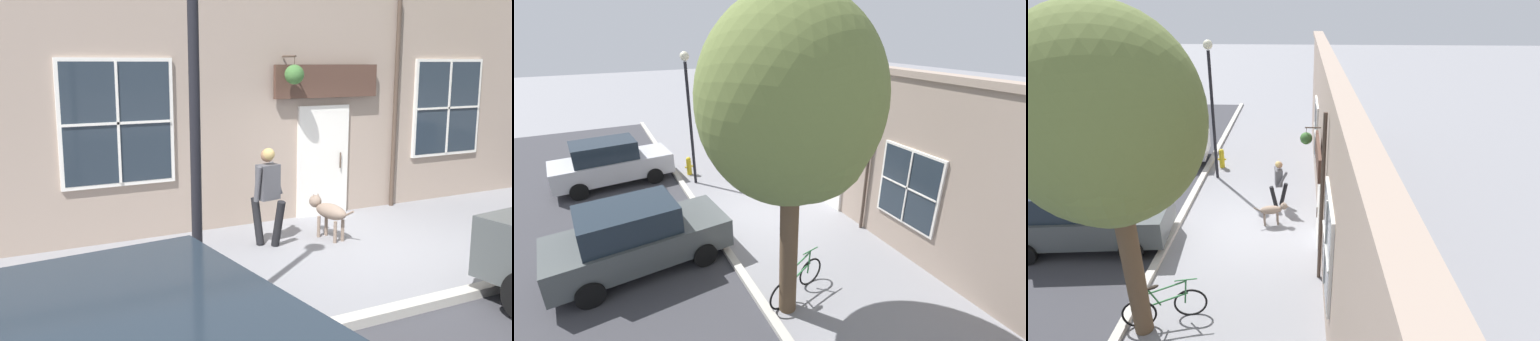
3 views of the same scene
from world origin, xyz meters
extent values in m
plane|color=gray|center=(0.00, 0.00, 0.00)|extent=(90.00, 90.00, 0.00)
cube|color=#B2ADA3|center=(2.00, 0.00, 0.06)|extent=(0.20, 28.00, 0.12)
cube|color=#38383D|center=(7.00, 0.00, 0.00)|extent=(10.00, 28.00, 0.01)
cube|color=gray|center=(-2.35, 0.00, 2.30)|extent=(0.30, 18.00, 4.60)
cube|color=gray|center=(-2.35, 0.00, 4.68)|extent=(0.42, 18.00, 0.16)
cube|color=white|center=(-2.18, 0.45, 1.05)|extent=(0.10, 1.10, 2.10)
cube|color=#232D38|center=(-2.15, 0.45, 1.00)|extent=(0.03, 0.90, 1.90)
cylinder|color=#47382D|center=(-2.09, 0.80, 1.05)|extent=(0.03, 0.03, 0.30)
cube|color=#4C3328|center=(-2.08, 0.45, 2.55)|extent=(0.08, 2.20, 0.60)
cylinder|color=#47382D|center=(-2.12, 2.11, 2.07)|extent=(0.09, 0.09, 4.14)
cylinder|color=#47382D|center=(-1.96, -0.43, 2.99)|extent=(0.44, 0.04, 0.04)
cylinder|color=#47382D|center=(-1.78, -0.43, 2.81)|extent=(0.01, 0.01, 0.34)
cone|color=#2D2823|center=(-1.78, -0.43, 2.59)|extent=(0.32, 0.32, 0.18)
sphere|color=#3D6B33|center=(-1.78, -0.43, 2.68)|extent=(0.34, 0.34, 0.34)
cube|color=white|center=(-2.18, -3.41, 1.95)|extent=(0.08, 1.82, 2.02)
cube|color=#232D38|center=(-2.15, -3.41, 1.95)|extent=(0.03, 1.70, 1.90)
cube|color=white|center=(-2.13, -3.41, 1.95)|extent=(0.04, 0.04, 1.90)
cube|color=white|center=(-2.13, -3.41, 1.95)|extent=(0.04, 1.70, 0.04)
cube|color=white|center=(-2.18, 3.55, 1.95)|extent=(0.08, 1.82, 2.02)
cube|color=#232D38|center=(-2.15, 3.55, 1.95)|extent=(0.03, 1.70, 1.90)
cube|color=white|center=(-2.13, 3.55, 1.95)|extent=(0.04, 0.04, 1.90)
cube|color=white|center=(-2.13, 3.55, 1.95)|extent=(0.04, 1.70, 0.04)
cylinder|color=black|center=(-1.11, -1.48, 0.38)|extent=(0.30, 0.18, 0.77)
cylinder|color=black|center=(-0.81, -1.26, 0.38)|extent=(0.30, 0.18, 0.77)
cube|color=#4C4C51|center=(-0.96, -1.37, 1.04)|extent=(0.27, 0.37, 0.56)
sphere|color=#936B4C|center=(-0.98, -1.37, 1.46)|extent=(0.21, 0.21, 0.21)
sphere|color=tan|center=(-0.95, -1.37, 1.48)|extent=(0.20, 0.20, 0.20)
cylinder|color=#4C4C51|center=(-0.88, -1.59, 1.04)|extent=(0.17, 0.11, 0.57)
cylinder|color=#4C4C51|center=(-1.09, -1.16, 1.06)|extent=(0.34, 0.14, 0.52)
ellipsoid|color=#7F6B5B|center=(-0.78, -0.28, 0.47)|extent=(0.69, 0.39, 0.25)
cylinder|color=#7F6B5B|center=(-0.96, -0.40, 0.18)|extent=(0.06, 0.06, 0.36)
cylinder|color=#7F6B5B|center=(-0.99, -0.23, 0.18)|extent=(0.06, 0.06, 0.36)
cylinder|color=#7F6B5B|center=(-0.58, -0.34, 0.18)|extent=(0.06, 0.06, 0.36)
cylinder|color=#7F6B5B|center=(-0.60, -0.17, 0.18)|extent=(0.06, 0.06, 0.36)
sphere|color=#7F6B5B|center=(-1.16, -0.35, 0.57)|extent=(0.21, 0.21, 0.21)
cone|color=#7F6B5B|center=(-1.27, -0.37, 0.55)|extent=(0.11, 0.11, 0.09)
cone|color=#7F6B5B|center=(-1.14, -0.40, 0.67)|extent=(0.06, 0.06, 0.07)
cone|color=#7F6B5B|center=(-1.16, -0.30, 0.67)|extent=(0.06, 0.06, 0.07)
cylinder|color=#7F6B5B|center=(-0.38, -0.22, 0.52)|extent=(0.21, 0.07, 0.14)
cylinder|color=brown|center=(1.54, 3.93, 1.68)|extent=(0.37, 0.37, 3.35)
ellipsoid|color=olive|center=(1.54, 3.93, 4.51)|extent=(3.31, 2.98, 3.64)
sphere|color=olive|center=(1.42, 4.17, 3.93)|extent=(2.27, 2.27, 2.27)
torus|color=black|center=(0.66, 3.49, 0.33)|extent=(0.70, 0.19, 0.70)
torus|color=black|center=(1.63, 3.86, 0.33)|extent=(0.70, 0.19, 0.70)
cylinder|color=#33723F|center=(1.14, 3.67, 0.53)|extent=(0.93, 0.39, 0.20)
cylinder|color=#33723F|center=(1.31, 3.74, 0.67)|extent=(0.23, 0.12, 0.47)
cylinder|color=#33723F|center=(1.10, 3.65, 0.85)|extent=(0.79, 0.33, 0.17)
cylinder|color=#33723F|center=(0.73, 3.51, 0.65)|extent=(0.11, 0.07, 0.58)
cylinder|color=#33723F|center=(0.70, 3.50, 0.95)|extent=(0.46, 0.12, 0.03)
ellipsoid|color=black|center=(1.31, 3.74, 0.93)|extent=(0.27, 0.18, 0.10)
cube|color=#B7B7BC|center=(4.29, -4.92, 0.69)|extent=(4.44, 2.14, 0.76)
cube|color=#1E2833|center=(4.50, -4.90, 1.41)|extent=(2.37, 1.74, 0.68)
cylinder|color=black|center=(3.04, -5.92, 0.31)|extent=(0.63, 0.24, 0.62)
cylinder|color=black|center=(2.88, -4.16, 0.31)|extent=(0.63, 0.24, 0.62)
cylinder|color=black|center=(5.70, -5.68, 0.31)|extent=(0.63, 0.24, 0.62)
cylinder|color=black|center=(5.54, -3.92, 0.31)|extent=(0.63, 0.24, 0.62)
cube|color=#474C4C|center=(4.08, 0.92, 0.69)|extent=(4.44, 2.14, 0.76)
cube|color=#1E2833|center=(4.29, 0.94, 1.41)|extent=(2.37, 1.74, 0.68)
cylinder|color=black|center=(2.83, -0.08, 0.31)|extent=(0.63, 0.24, 0.62)
cylinder|color=black|center=(2.67, 1.68, 0.31)|extent=(0.63, 0.24, 0.62)
cylinder|color=black|center=(5.49, 0.16, 0.31)|extent=(0.63, 0.24, 0.62)
cylinder|color=black|center=(5.33, 1.92, 0.31)|extent=(0.63, 0.24, 0.62)
cylinder|color=black|center=(1.46, -3.48, 2.31)|extent=(0.11, 0.11, 4.62)
sphere|color=beige|center=(1.46, -3.48, 4.80)|extent=(0.32, 0.32, 0.32)
cylinder|color=gold|center=(1.45, -4.43, 0.31)|extent=(0.20, 0.20, 0.62)
sphere|color=gold|center=(1.45, -4.43, 0.67)|extent=(0.20, 0.20, 0.20)
cylinder|color=gold|center=(1.57, -4.43, 0.34)|extent=(0.10, 0.07, 0.07)
cylinder|color=gold|center=(1.33, -4.43, 0.34)|extent=(0.10, 0.07, 0.07)
camera|label=1|loc=(6.78, -5.48, 2.88)|focal=40.00mm
camera|label=2|loc=(4.53, 8.89, 5.66)|focal=24.00mm
camera|label=3|loc=(-1.60, 9.99, 6.38)|focal=28.00mm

